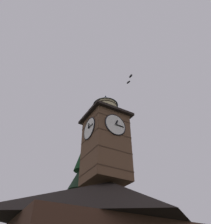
% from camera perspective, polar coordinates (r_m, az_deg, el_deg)
% --- Properties ---
extents(clock_tower, '(4.08, 4.08, 9.53)m').
position_cam_1_polar(clock_tower, '(20.99, 0.01, -6.90)').
color(clock_tower, brown).
rests_on(clock_tower, building_main).
extents(pine_tree_behind, '(5.46, 5.46, 13.23)m').
position_cam_1_polar(pine_tree_behind, '(22.75, -6.78, -25.04)').
color(pine_tree_behind, '#473323').
rests_on(pine_tree_behind, ground_plane).
extents(moon, '(1.59, 1.59, 1.59)m').
position_cam_1_polar(moon, '(52.60, 3.73, -24.82)').
color(moon, silver).
extents(flying_bird_high, '(0.29, 0.55, 0.15)m').
position_cam_1_polar(flying_bird_high, '(28.30, 5.85, 7.53)').
color(flying_bird_high, black).
extents(flying_bird_low, '(0.27, 0.48, 0.14)m').
position_cam_1_polar(flying_bird_low, '(23.28, 6.41, 9.04)').
color(flying_bird_low, black).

